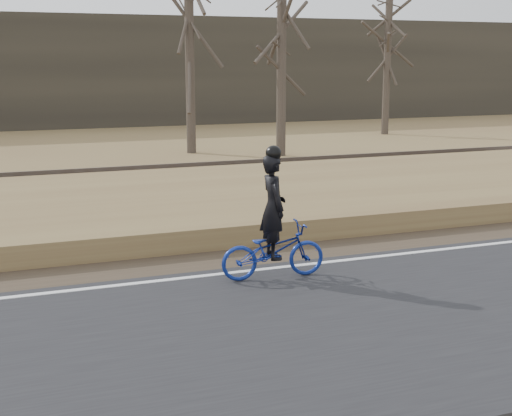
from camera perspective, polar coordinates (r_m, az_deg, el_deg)
name	(u,v)px	position (r m, az deg, el deg)	size (l,w,h in m)	color
cyclist	(273,236)	(11.82, 1.38, -2.29)	(1.81, 0.74, 2.23)	navy
bare_tree_center	(190,49)	(28.30, -5.33, 12.56)	(0.36, 0.36, 8.08)	#463D33
bare_tree_right	(281,67)	(27.39, 2.04, 11.21)	(0.36, 0.36, 6.73)	#463D33
bare_tree_far_right	(387,62)	(36.03, 10.46, 11.43)	(0.36, 0.36, 7.06)	#463D33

